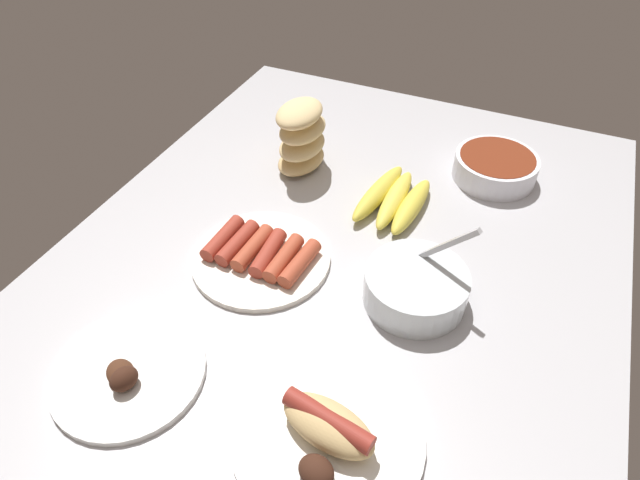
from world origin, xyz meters
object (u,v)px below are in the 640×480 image
(plate_sausages, at_px, (261,255))
(bread_stack, at_px, (301,137))
(banana_bunch, at_px, (394,199))
(bowl_chili, at_px, (495,166))
(plate_hotdog_assembled, at_px, (328,433))
(plate_grilled_meat, at_px, (128,373))
(bowl_coleslaw, at_px, (416,286))

(plate_sausages, height_order, bread_stack, bread_stack)
(banana_bunch, relative_size, bowl_chili, 1.23)
(bread_stack, relative_size, bowl_chili, 0.91)
(plate_hotdog_assembled, xyz_separation_m, plate_grilled_meat, (-0.02, 0.28, -0.01))
(banana_bunch, bearing_deg, plate_hotdog_assembled, -171.69)
(plate_hotdog_assembled, height_order, bread_stack, bread_stack)
(bowl_coleslaw, relative_size, plate_grilled_meat, 0.76)
(banana_bunch, distance_m, bowl_chili, 0.22)
(bowl_coleslaw, height_order, plate_grilled_meat, bowl_coleslaw)
(banana_bunch, height_order, plate_grilled_meat, plate_grilled_meat)
(plate_sausages, xyz_separation_m, bread_stack, (0.26, 0.05, 0.06))
(banana_bunch, relative_size, bread_stack, 1.34)
(banana_bunch, distance_m, plate_grilled_meat, 0.53)
(plate_hotdog_assembled, bearing_deg, plate_sausages, 42.52)
(plate_hotdog_assembled, bearing_deg, plate_grilled_meat, 95.02)
(plate_hotdog_assembled, bearing_deg, banana_bunch, 8.31)
(plate_sausages, distance_m, bowl_chili, 0.49)
(plate_sausages, relative_size, bowl_coleslaw, 1.46)
(plate_sausages, distance_m, bowl_coleslaw, 0.26)
(plate_sausages, bearing_deg, plate_grilled_meat, 167.85)
(banana_bunch, distance_m, bowl_coleslaw, 0.23)
(plate_hotdog_assembled, xyz_separation_m, bowl_coleslaw, (0.26, -0.03, 0.01))
(plate_hotdog_assembled, distance_m, plate_grilled_meat, 0.28)
(plate_grilled_meat, bearing_deg, bread_stack, -0.85)
(plate_sausages, height_order, plate_grilled_meat, plate_grilled_meat)
(plate_hotdog_assembled, xyz_separation_m, banana_bunch, (0.46, 0.07, 0.00))
(bread_stack, distance_m, plate_grilled_meat, 0.54)
(bowl_chili, bearing_deg, bowl_coleslaw, 172.05)
(banana_bunch, distance_m, plate_sausages, 0.27)
(banana_bunch, xyz_separation_m, bread_stack, (0.04, 0.20, 0.05))
(plate_sausages, bearing_deg, plate_hotdog_assembled, -137.48)
(plate_hotdog_assembled, distance_m, bowl_chili, 0.63)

